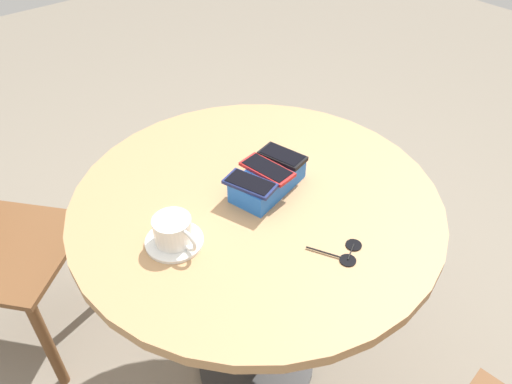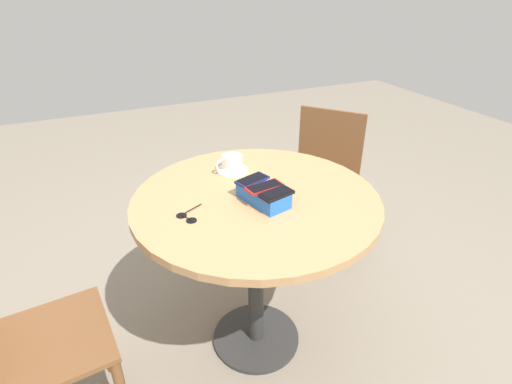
{
  "view_description": "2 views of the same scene",
  "coord_description": "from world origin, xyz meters",
  "px_view_note": "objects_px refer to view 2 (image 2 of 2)",
  "views": [
    {
      "loc": [
        0.63,
        0.75,
        1.62
      ],
      "look_at": [
        0.0,
        0.0,
        0.8
      ],
      "focal_mm": 35.0,
      "sensor_mm": 36.0,
      "label": 1
    },
    {
      "loc": [
        -1.22,
        0.55,
        1.54
      ],
      "look_at": [
        0.0,
        0.0,
        0.8
      ],
      "focal_mm": 28.0,
      "sensor_mm": 36.0,
      "label": 2
    }
  ],
  "objects_px": {
    "sunglasses": "(187,217)",
    "chair_far_side": "(24,344)",
    "coffee_cup": "(231,163)",
    "phone_navy": "(252,180)",
    "saucer": "(232,170)",
    "chair_near_window": "(321,180)",
    "phone_red": "(264,187)",
    "phone_black": "(277,194)",
    "phone_box": "(263,195)",
    "round_table": "(256,224)"
  },
  "relations": [
    {
      "from": "phone_black",
      "to": "sunglasses",
      "type": "height_order",
      "value": "phone_black"
    },
    {
      "from": "round_table",
      "to": "sunglasses",
      "type": "distance_m",
      "value": 0.31
    },
    {
      "from": "phone_red",
      "to": "phone_navy",
      "type": "bearing_deg",
      "value": 13.96
    },
    {
      "from": "coffee_cup",
      "to": "chair_near_window",
      "type": "height_order",
      "value": "coffee_cup"
    },
    {
      "from": "coffee_cup",
      "to": "chair_far_side",
      "type": "height_order",
      "value": "chair_far_side"
    },
    {
      "from": "sunglasses",
      "to": "chair_near_window",
      "type": "height_order",
      "value": "chair_near_window"
    },
    {
      "from": "coffee_cup",
      "to": "phone_red",
      "type": "bearing_deg",
      "value": -176.79
    },
    {
      "from": "phone_navy",
      "to": "chair_far_side",
      "type": "bearing_deg",
      "value": 97.47
    },
    {
      "from": "coffee_cup",
      "to": "sunglasses",
      "type": "xyz_separation_m",
      "value": [
        -0.28,
        0.28,
        -0.04
      ]
    },
    {
      "from": "chair_near_window",
      "to": "phone_box",
      "type": "bearing_deg",
      "value": 132.16
    },
    {
      "from": "phone_black",
      "to": "phone_navy",
      "type": "height_order",
      "value": "phone_black"
    },
    {
      "from": "saucer",
      "to": "coffee_cup",
      "type": "distance_m",
      "value": 0.04
    },
    {
      "from": "sunglasses",
      "to": "phone_black",
      "type": "bearing_deg",
      "value": -104.36
    },
    {
      "from": "saucer",
      "to": "chair_near_window",
      "type": "xyz_separation_m",
      "value": [
        0.32,
        -0.69,
        -0.34
      ]
    },
    {
      "from": "phone_red",
      "to": "coffee_cup",
      "type": "xyz_separation_m",
      "value": [
        0.3,
        0.02,
        -0.02
      ]
    },
    {
      "from": "phone_navy",
      "to": "round_table",
      "type": "bearing_deg",
      "value": -167.68
    },
    {
      "from": "saucer",
      "to": "chair_near_window",
      "type": "relative_size",
      "value": 0.16
    },
    {
      "from": "phone_navy",
      "to": "coffee_cup",
      "type": "bearing_deg",
      "value": -0.3
    },
    {
      "from": "phone_box",
      "to": "phone_black",
      "type": "height_order",
      "value": "phone_black"
    },
    {
      "from": "phone_navy",
      "to": "saucer",
      "type": "distance_m",
      "value": 0.23
    },
    {
      "from": "coffee_cup",
      "to": "chair_far_side",
      "type": "xyz_separation_m",
      "value": [
        -0.34,
        0.87,
        -0.34
      ]
    },
    {
      "from": "round_table",
      "to": "saucer",
      "type": "height_order",
      "value": "saucer"
    },
    {
      "from": "round_table",
      "to": "phone_black",
      "type": "xyz_separation_m",
      "value": [
        -0.12,
        -0.03,
        0.19
      ]
    },
    {
      "from": "saucer",
      "to": "coffee_cup",
      "type": "relative_size",
      "value": 1.12
    },
    {
      "from": "chair_near_window",
      "to": "round_table",
      "type": "bearing_deg",
      "value": 129.59
    },
    {
      "from": "chair_near_window",
      "to": "chair_far_side",
      "type": "distance_m",
      "value": 1.7
    },
    {
      "from": "chair_far_side",
      "to": "round_table",
      "type": "bearing_deg",
      "value": -84.1
    },
    {
      "from": "round_table",
      "to": "chair_far_side",
      "type": "bearing_deg",
      "value": 95.9
    },
    {
      "from": "phone_navy",
      "to": "saucer",
      "type": "height_order",
      "value": "phone_navy"
    },
    {
      "from": "phone_black",
      "to": "coffee_cup",
      "type": "bearing_deg",
      "value": 5.11
    },
    {
      "from": "chair_near_window",
      "to": "phone_black",
      "type": "bearing_deg",
      "value": 136.01
    },
    {
      "from": "saucer",
      "to": "chair_far_side",
      "type": "distance_m",
      "value": 0.98
    },
    {
      "from": "round_table",
      "to": "sunglasses",
      "type": "bearing_deg",
      "value": 97.17
    },
    {
      "from": "saucer",
      "to": "chair_near_window",
      "type": "bearing_deg",
      "value": -64.98
    },
    {
      "from": "phone_navy",
      "to": "coffee_cup",
      "type": "height_order",
      "value": "coffee_cup"
    },
    {
      "from": "phone_box",
      "to": "phone_black",
      "type": "xyz_separation_m",
      "value": [
        -0.07,
        -0.02,
        0.04
      ]
    },
    {
      "from": "coffee_cup",
      "to": "chair_near_window",
      "type": "bearing_deg",
      "value": -65.04
    },
    {
      "from": "chair_near_window",
      "to": "chair_far_side",
      "type": "relative_size",
      "value": 0.9
    },
    {
      "from": "phone_navy",
      "to": "sunglasses",
      "type": "relative_size",
      "value": 1.28
    },
    {
      "from": "round_table",
      "to": "chair_far_side",
      "type": "height_order",
      "value": "chair_far_side"
    },
    {
      "from": "saucer",
      "to": "chair_near_window",
      "type": "height_order",
      "value": "chair_near_window"
    },
    {
      "from": "saucer",
      "to": "phone_red",
      "type": "bearing_deg",
      "value": -177.29
    },
    {
      "from": "coffee_cup",
      "to": "phone_navy",
      "type": "bearing_deg",
      "value": 179.7
    },
    {
      "from": "phone_red",
      "to": "coffee_cup",
      "type": "distance_m",
      "value": 0.3
    },
    {
      "from": "phone_navy",
      "to": "saucer",
      "type": "xyz_separation_m",
      "value": [
        0.22,
        -0.0,
        -0.06
      ]
    },
    {
      "from": "saucer",
      "to": "coffee_cup",
      "type": "bearing_deg",
      "value": 97.77
    },
    {
      "from": "coffee_cup",
      "to": "phone_black",
      "type": "bearing_deg",
      "value": -174.89
    },
    {
      "from": "sunglasses",
      "to": "phone_box",
      "type": "bearing_deg",
      "value": -92.24
    },
    {
      "from": "phone_red",
      "to": "chair_far_side",
      "type": "bearing_deg",
      "value": 92.74
    },
    {
      "from": "sunglasses",
      "to": "chair_far_side",
      "type": "distance_m",
      "value": 0.67
    }
  ]
}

